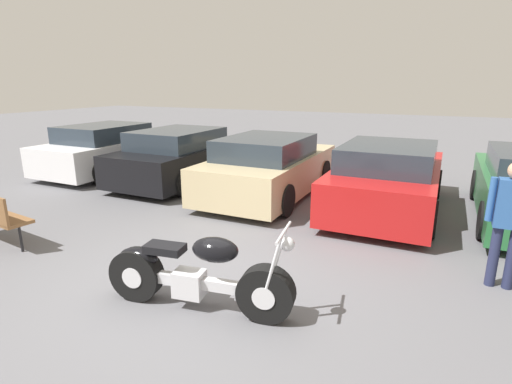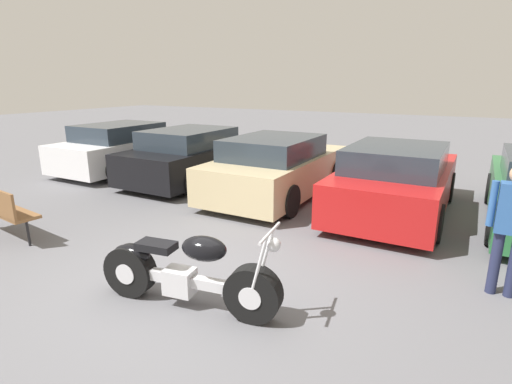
{
  "view_description": "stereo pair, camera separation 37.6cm",
  "coord_description": "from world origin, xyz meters",
  "views": [
    {
      "loc": [
        2.62,
        -3.74,
        2.48
      ],
      "look_at": [
        0.1,
        1.59,
        0.85
      ],
      "focal_mm": 28.0,
      "sensor_mm": 36.0,
      "label": 1
    },
    {
      "loc": [
        2.96,
        -3.57,
        2.48
      ],
      "look_at": [
        0.1,
        1.59,
        0.85
      ],
      "focal_mm": 28.0,
      "sensor_mm": 36.0,
      "label": 2
    }
  ],
  "objects": [
    {
      "name": "parked_car_white",
      "position": [
        -5.93,
        4.64,
        0.64
      ],
      "size": [
        1.93,
        4.16,
        1.35
      ],
      "color": "white",
      "rests_on": "ground_plane"
    },
    {
      "name": "ground_plane",
      "position": [
        0.0,
        0.0,
        0.0
      ],
      "size": [
        60.0,
        60.0,
        0.0
      ],
      "primitive_type": "plane",
      "color": "slate"
    },
    {
      "name": "parked_car_black",
      "position": [
        -3.39,
        4.57,
        0.64
      ],
      "size": [
        1.93,
        4.16,
        1.35
      ],
      "color": "black",
      "rests_on": "ground_plane"
    },
    {
      "name": "motorcycle",
      "position": [
        0.3,
        -0.39,
        0.41
      ],
      "size": [
        2.19,
        0.72,
        1.04
      ],
      "color": "black",
      "rests_on": "ground_plane"
    },
    {
      "name": "park_bench",
      "position": [
        -3.62,
        -0.21,
        0.54
      ],
      "size": [
        1.55,
        0.58,
        0.89
      ],
      "color": "brown",
      "rests_on": "ground_plane"
    },
    {
      "name": "person_standing",
      "position": [
        3.44,
        1.65,
        0.94
      ],
      "size": [
        0.52,
        0.21,
        1.6
      ],
      "color": "#232847",
      "rests_on": "ground_plane"
    },
    {
      "name": "parked_car_champagne",
      "position": [
        -0.85,
        4.27,
        0.64
      ],
      "size": [
        1.93,
        4.16,
        1.35
      ],
      "color": "#C6B284",
      "rests_on": "ground_plane"
    },
    {
      "name": "parked_car_red",
      "position": [
        1.7,
        4.28,
        0.64
      ],
      "size": [
        1.93,
        4.16,
        1.35
      ],
      "color": "red",
      "rests_on": "ground_plane"
    }
  ]
}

